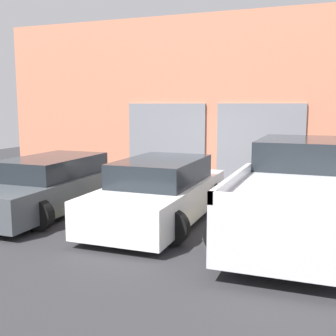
% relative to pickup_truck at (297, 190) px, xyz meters
% --- Properties ---
extents(ground_plane, '(28.00, 28.00, 0.00)m').
position_rel_pickup_truck_xyz_m(ground_plane, '(-2.78, 1.71, -0.84)').
color(ground_plane, '#2D2D30').
extents(shophouse_building, '(15.71, 0.68, 5.34)m').
position_rel_pickup_truck_xyz_m(shophouse_building, '(-2.78, 5.01, 1.80)').
color(shophouse_building, '#D17A5B').
rests_on(shophouse_building, ground).
extents(pickup_truck, '(2.60, 5.53, 1.75)m').
position_rel_pickup_truck_xyz_m(pickup_truck, '(0.00, 0.00, 0.00)').
color(pickup_truck, silver).
rests_on(pickup_truck, ground).
extents(sedan_white, '(2.19, 4.42, 1.35)m').
position_rel_pickup_truck_xyz_m(sedan_white, '(-2.78, -0.27, -0.20)').
color(sedan_white, white).
rests_on(sedan_white, ground).
extents(sedan_side, '(2.13, 4.67, 1.27)m').
position_rel_pickup_truck_xyz_m(sedan_side, '(-5.55, -0.27, -0.23)').
color(sedan_side, '#474C51').
rests_on(sedan_side, ground).
extents(parking_stripe_far_left, '(0.12, 2.20, 0.01)m').
position_rel_pickup_truck_xyz_m(parking_stripe_far_left, '(-6.94, -0.29, -0.84)').
color(parking_stripe_far_left, gold).
rests_on(parking_stripe_far_left, ground).
extents(parking_stripe_left, '(0.12, 2.20, 0.01)m').
position_rel_pickup_truck_xyz_m(parking_stripe_left, '(-4.16, -0.29, -0.84)').
color(parking_stripe_left, gold).
rests_on(parking_stripe_left, ground).
extents(parking_stripe_centre, '(0.12, 2.20, 0.01)m').
position_rel_pickup_truck_xyz_m(parking_stripe_centre, '(-1.39, -0.29, -0.84)').
color(parking_stripe_centre, gold).
rests_on(parking_stripe_centre, ground).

